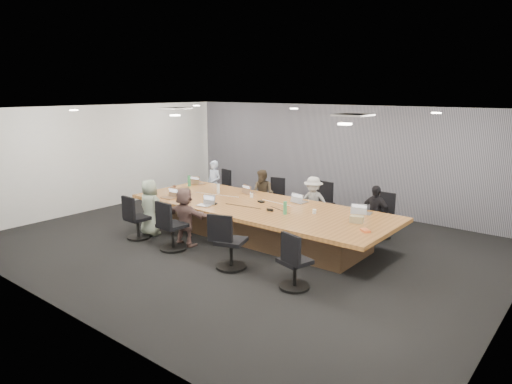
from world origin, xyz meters
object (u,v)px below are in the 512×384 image
Objects in this scene: person_1 at (263,194)px; laptop_2 at (300,202)px; laptop_0 at (200,184)px; person_0 at (214,184)px; bottle_green_right at (285,208)px; conference_table at (259,220)px; laptop_5 at (204,205)px; person_3 at (375,214)px; stapler at (270,210)px; laptop_3 at (363,213)px; chair_5 at (173,229)px; snack_packet at (365,231)px; chair_2 at (321,207)px; person_2 at (313,203)px; chair_6 at (231,245)px; person_4 at (150,207)px; laptop_4 at (169,198)px; chair_0 at (223,191)px; chair_4 at (138,222)px; person_5 at (185,217)px; bottle_green_left at (189,181)px; bottle_clear at (218,189)px; mug_brown at (174,187)px; laptop_1 at (249,192)px; canvas_bag at (357,219)px; chair_3 at (381,221)px; chair_1 at (271,201)px.

person_1 is 1.58m from laptop_2.
laptop_0 is 1.81m from person_1.
bottle_green_right is (3.52, -1.61, 0.22)m from person_0.
laptop_5 is (-0.89, -0.80, 0.35)m from conference_table.
person_3 is 2.26m from stapler.
stapler reaches higher than laptop_3.
chair_5 is 3.82m from snack_packet.
chair_2 is at bearing -41.47° from laptop_3.
laptop_5 is (-1.44, -2.15, 0.13)m from person_2.
person_4 is (-2.73, 0.35, 0.20)m from chair_6.
chair_2 is 0.68× the size of person_4.
chair_6 is 2.89m from laptop_4.
chair_0 is 0.87× the size of chair_6.
person_5 reaches higher than chair_4.
chair_4 is at bearing 90.69° from person_4.
bottle_green_right is (-1.20, -1.61, 0.26)m from person_3.
laptop_0 is (-1.76, 2.50, 0.32)m from chair_5.
bottle_green_left is 3.59m from bottle_green_right.
laptop_4 is 4.70m from snack_packet.
bottle_clear is at bearing -107.65° from person_4.
bottle_green_left reaches higher than conference_table.
conference_table is at bearing -11.14° from bottle_clear.
chair_0 is 4.83m from laptop_3.
chair_4 is 4.07× the size of snack_packet.
chair_2 is 0.98× the size of chair_6.
person_4 is at bearing -70.82° from bottle_green_left.
person_5 is 4.68× the size of bottle_green_right.
person_2 is at bearing -174.06° from chair_0.
person_5 is 1.76m from bottle_clear.
chair_0 is 4.75m from person_3.
person_5 reaches higher than laptop_4.
person_4 is at bearing -93.34° from laptop_4.
chair_6 is at bearing -21.60° from laptop_4.
mug_brown is (-0.00, -1.79, 0.42)m from chair_0.
person_4 is (-1.14, 0.35, 0.20)m from chair_5.
laptop_1 is at bearing 167.43° from laptop_0.
bottle_clear is 3.76m from canvas_bag.
chair_2 is 3.22m from person_0.
stapler is at bearing 178.42° from snack_packet.
laptop_5 is 2.15m from bottle_green_left.
person_0 is 2.77m from person_4.
bottle_green_right is at bearing 113.54° from laptop_2.
bottle_green_right reaches higher than mug_brown.
chair_3 is 7.20× the size of mug_brown.
mug_brown is 5.31m from snack_packet.
person_4 is (-2.58, -3.05, 0.20)m from chair_2.
chair_1 is at bearing 73.80° from chair_4.
bottle_clear is 2.06m from stapler.
laptop_2 is (3.19, -0.55, 0.10)m from person_0.
bottle_green_right is (0.33, -1.61, 0.26)m from person_2.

